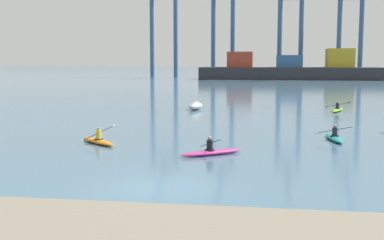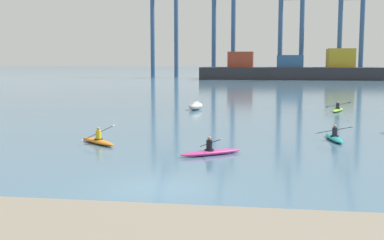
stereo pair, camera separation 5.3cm
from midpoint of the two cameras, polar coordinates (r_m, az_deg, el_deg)
ground_plane at (r=18.45m, az=-3.98°, el=-7.74°), size 800.00×800.00×0.00m
container_barge at (r=126.02m, az=11.31°, el=5.73°), size 44.33×9.89×7.59m
gantry_crane_west at (r=142.95m, az=-3.24°, el=12.09°), size 8.08×16.67×34.33m
gantry_crane_west_mid at (r=136.72m, az=3.68°, el=12.15°), size 6.50×17.69×32.93m
gantry_crane_east_mid at (r=133.51m, az=11.43°, el=11.81°), size 6.71×17.47×31.21m
gantry_crane_east at (r=135.95m, az=18.02°, el=11.76°), size 6.69×20.57×34.62m
capsized_dinghy at (r=47.02m, az=0.46°, el=1.62°), size 1.54×2.75×0.76m
kayak_teal at (r=30.19m, az=16.15°, el=-1.93°), size 2.25×3.44×0.95m
kayak_lime at (r=47.48m, az=16.52°, el=1.17°), size 2.12×3.40×0.95m
kayak_orange at (r=28.31m, az=-10.77°, el=-2.35°), size 2.92×2.74×1.02m
kayak_magenta at (r=24.48m, az=2.25°, el=-3.67°), size 3.12×2.45×1.01m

